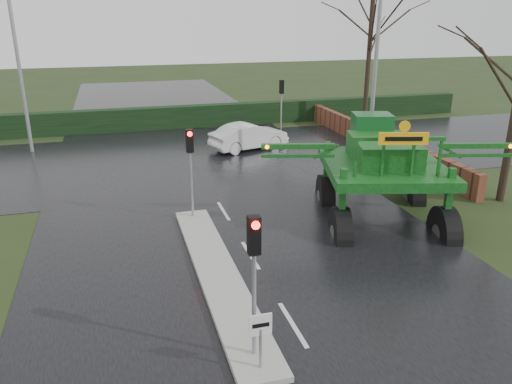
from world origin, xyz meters
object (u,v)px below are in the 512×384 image
object	(u,v)px
street_light_right	(371,46)
white_sedan	(249,149)
crop_sprayer	(343,167)
street_light_left_far	(22,42)
traffic_signal_near	(254,258)
keep_left_sign	(261,333)
traffic_signal_mid	(190,155)
traffic_signal_far	(281,95)

from	to	relation	value
street_light_right	white_sedan	world-z (taller)	street_light_right
street_light_right	crop_sprayer	bearing A→B (deg)	-123.09
street_light_left_far	crop_sprayer	bearing A→B (deg)	-52.10
traffic_signal_near	keep_left_sign	bearing A→B (deg)	-90.00
traffic_signal_mid	traffic_signal_far	world-z (taller)	same
traffic_signal_mid	traffic_signal_far	bearing A→B (deg)	58.07
street_light_right	street_light_left_far	distance (m)	18.24
keep_left_sign	traffic_signal_mid	size ratio (longest dim) A/B	0.38
keep_left_sign	traffic_signal_mid	distance (m)	9.12
traffic_signal_far	street_light_left_far	world-z (taller)	street_light_left_far
keep_left_sign	street_light_left_far	size ratio (longest dim) A/B	0.14
traffic_signal_near	street_light_right	size ratio (longest dim) A/B	0.35
white_sedan	keep_left_sign	bearing A→B (deg)	147.73
street_light_left_far	crop_sprayer	distance (m)	19.47
keep_left_sign	traffic_signal_near	bearing A→B (deg)	90.00
traffic_signal_near	white_sedan	bearing A→B (deg)	74.98
keep_left_sign	street_light_right	world-z (taller)	street_light_right
crop_sprayer	street_light_right	bearing A→B (deg)	72.30
street_light_left_far	traffic_signal_mid	bearing A→B (deg)	-61.14
street_light_right	traffic_signal_near	bearing A→B (deg)	-126.13
white_sedan	traffic_signal_near	bearing A→B (deg)	147.35
street_light_left_far	white_sedan	bearing A→B (deg)	-13.94
street_light_right	crop_sprayer	distance (m)	9.19
traffic_signal_near	traffic_signal_mid	distance (m)	8.50
keep_left_sign	white_sedan	distance (m)	19.24
traffic_signal_far	traffic_signal_mid	bearing A→B (deg)	58.07
traffic_signal_near	street_light_right	world-z (taller)	street_light_right
traffic_signal_mid	street_light_left_far	size ratio (longest dim) A/B	0.35
crop_sprayer	white_sedan	distance (m)	12.44
traffic_signal_mid	crop_sprayer	bearing A→B (deg)	-28.11
traffic_signal_mid	street_light_left_far	distance (m)	14.68
traffic_signal_mid	crop_sprayer	xyz separation A→B (m)	(4.86, -2.60, -0.14)
street_light_right	traffic_signal_far	bearing A→B (deg)	101.95
traffic_signal_far	street_light_right	xyz separation A→B (m)	(1.69, -8.01, 3.40)
traffic_signal_mid	white_sedan	xyz separation A→B (m)	(4.85, 9.59, -2.59)
keep_left_sign	crop_sprayer	bearing A→B (deg)	52.74
crop_sprayer	traffic_signal_mid	bearing A→B (deg)	167.28
street_light_right	street_light_left_far	size ratio (longest dim) A/B	1.00
traffic_signal_near	crop_sprayer	bearing A→B (deg)	50.51
traffic_signal_near	crop_sprayer	xyz separation A→B (m)	(4.86, 5.90, -0.14)
traffic_signal_near	traffic_signal_far	distance (m)	22.42
traffic_signal_far	street_light_right	bearing A→B (deg)	101.95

